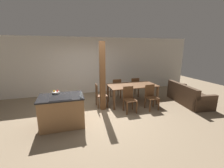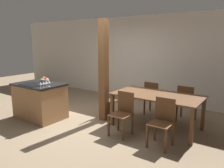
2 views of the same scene
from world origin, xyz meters
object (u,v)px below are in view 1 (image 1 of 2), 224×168
object	(u,v)px
dining_table	(132,87)
wine_glass_middle	(81,93)
timber_post	(102,77)
wine_glass_far	(81,93)
couch	(188,96)
wine_glass_near	(82,94)
wine_glass_end	(81,92)
dining_chair_far_right	(134,87)
dining_chair_far_left	(116,88)
fruit_bowl	(56,92)
kitchen_island	(62,111)
dining_chair_near_right	(151,96)
dining_chair_head_end	(100,95)
dining_chair_near_left	(129,99)

from	to	relation	value
dining_table	wine_glass_middle	bearing A→B (deg)	-147.30
timber_post	wine_glass_far	bearing A→B (deg)	-129.76
couch	wine_glass_near	bearing A→B (deg)	107.24
wine_glass_end	dining_table	size ratio (longest dim) A/B	0.08
wine_glass_middle	dining_chair_far_right	size ratio (longest dim) A/B	0.17
wine_glass_middle	wine_glass_end	xyz separation A→B (m)	(0.00, 0.15, 0.00)
dining_chair_far_left	couch	world-z (taller)	dining_chair_far_left
fruit_bowl	couch	bearing A→B (deg)	1.47
kitchen_island	wine_glass_far	distance (m)	0.80
dining_chair_near_right	dining_chair_far_right	size ratio (longest dim) A/B	1.00
couch	dining_chair_far_right	bearing A→B (deg)	58.62
dining_chair_head_end	dining_chair_near_left	bearing A→B (deg)	-129.31
dining_chair_head_end	timber_post	xyz separation A→B (m)	(0.06, -0.26, 0.74)
kitchen_island	couch	size ratio (longest dim) A/B	0.63
wine_glass_near	fruit_bowl	bearing A→B (deg)	136.72
wine_glass_end	dining_chair_near_left	bearing A→B (deg)	15.60
wine_glass_near	wine_glass_middle	size ratio (longest dim) A/B	1.00
wine_glass_far	dining_chair_far_left	size ratio (longest dim) A/B	0.17
fruit_bowl	wine_glass_end	bearing A→B (deg)	-31.21
dining_chair_near_right	dining_chair_far_left	size ratio (longest dim) A/B	1.00
wine_glass_near	dining_chair_far_left	xyz separation A→B (m)	(1.69, 2.17, -0.53)
kitchen_island	dining_chair_far_right	bearing A→B (deg)	30.51
kitchen_island	fruit_bowl	xyz separation A→B (m)	(-0.15, 0.29, 0.48)
wine_glass_far	dining_chair_near_left	bearing A→B (deg)	17.99
kitchen_island	dining_chair_near_left	xyz separation A→B (m)	(2.23, 0.35, 0.03)
dining_chair_far_right	couch	world-z (taller)	dining_chair_far_right
wine_glass_middle	timber_post	world-z (taller)	timber_post
dining_chair_near_right	dining_chair_head_end	bearing A→B (deg)	157.32
wine_glass_near	dining_chair_head_end	size ratio (longest dim) A/B	0.17
couch	dining_chair_far_left	bearing A→B (deg)	68.99
fruit_bowl	dining_chair_near_left	distance (m)	2.42
fruit_bowl	dining_table	world-z (taller)	fruit_bowl
dining_chair_near_left	dining_chair_far_left	world-z (taller)	same
dining_chair_near_left	couch	distance (m)	2.63
wine_glass_end	dining_table	world-z (taller)	wine_glass_end
wine_glass_end	timber_post	bearing A→B (deg)	48.02
wine_glass_middle	wine_glass_end	bearing A→B (deg)	90.00
dining_chair_near_right	timber_post	world-z (taller)	timber_post
dining_chair_far_left	couch	distance (m)	2.98
wine_glass_near	wine_glass_middle	bearing A→B (deg)	90.00
wine_glass_near	dining_chair_far_right	bearing A→B (deg)	40.43
wine_glass_near	dining_chair_far_left	size ratio (longest dim) A/B	0.17
wine_glass_end	dining_chair_far_right	bearing A→B (deg)	37.29
kitchen_island	dining_chair_near_right	size ratio (longest dim) A/B	1.37
dining_chair_far_left	timber_post	bearing A→B (deg)	49.92
wine_glass_near	dining_table	xyz separation A→B (m)	(2.12, 1.44, -0.33)
dining_chair_near_right	wine_glass_far	bearing A→B (deg)	-167.86
fruit_bowl	timber_post	size ratio (longest dim) A/B	0.08
dining_chair_far_left	dining_chair_head_end	world-z (taller)	same
fruit_bowl	couch	xyz separation A→B (m)	(5.00, 0.13, -0.65)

